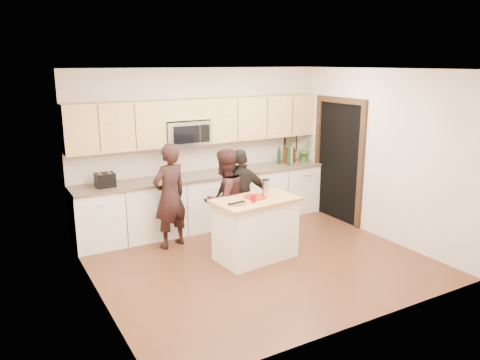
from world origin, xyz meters
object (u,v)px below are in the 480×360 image
woman_left (170,196)px  woman_right (241,198)px  woman_center (225,200)px  toaster (105,180)px  island (256,228)px

woman_left → woman_right: size_ratio=1.07×
woman_center → toaster: bearing=-49.1°
woman_left → toaster: bearing=-49.7°
woman_center → woman_right: 0.29m
woman_right → island: bearing=89.6°
island → toaster: bearing=132.3°
woman_left → woman_center: woman_left is taller
island → woman_right: (0.07, 0.55, 0.31)m
toaster → woman_right: 2.09m
woman_left → woman_center: (0.69, -0.48, -0.04)m
island → woman_right: 0.63m
island → woman_center: woman_center is taller
island → woman_center: bearing=105.3°
island → toaster: toaster is taller
woman_center → island: bearing=95.6°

